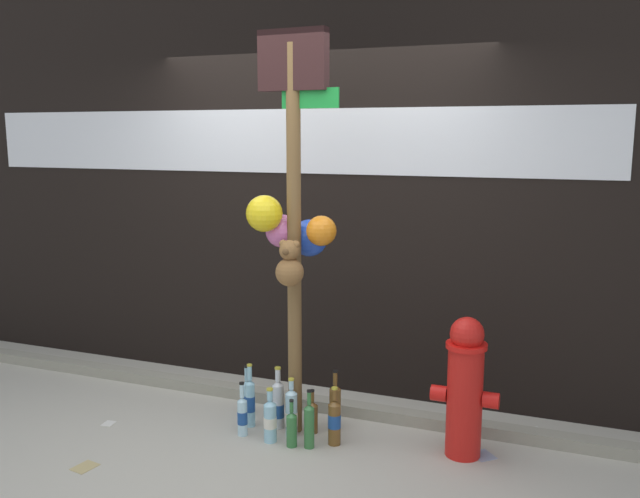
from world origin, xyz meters
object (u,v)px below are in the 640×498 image
bottle_4 (335,408)px  bottle_9 (270,420)px  bottle_11 (312,416)px  fire_hydrant (465,386)px  bottle_7 (309,425)px  bottle_10 (291,413)px  memorial_post (293,210)px  bottle_3 (292,428)px  bottle_0 (242,415)px  bottle_2 (247,397)px  bottle_1 (334,421)px  bottle_6 (278,404)px  bottle_5 (250,401)px  bottle_8 (293,394)px

bottle_4 → bottle_9: 0.44m
bottle_11 → fire_hydrant: bearing=2.4°
bottle_7 → bottle_10: 0.20m
memorial_post → bottle_3: 1.35m
bottle_10 → fire_hydrant: bearing=7.3°
bottle_0 → bottle_2: size_ratio=1.02×
memorial_post → bottle_1: size_ratio=6.77×
bottle_0 → bottle_10: bottle_10 is taller
bottle_4 → bottle_11: 0.16m
fire_hydrant → bottle_7: fire_hydrant is taller
bottle_1 → bottle_6: size_ratio=0.90×
bottle_1 → bottle_11: size_ratio=1.29×
bottle_9 → fire_hydrant: bearing=12.4°
fire_hydrant → bottle_2: size_ratio=2.47×
fire_hydrant → bottle_5: 1.41m
bottle_0 → bottle_2: bearing=112.4°
bottle_6 → bottle_7: 0.36m
bottle_3 → bottle_8: bottle_8 is taller
memorial_post → bottle_10: bearing=-76.9°
bottle_3 → bottle_6: (-0.19, 0.22, 0.04)m
bottle_7 → bottle_8: (-0.27, 0.38, 0.02)m
bottle_9 → bottle_6: bearing=100.5°
bottle_2 → bottle_4: size_ratio=0.85×
bottle_7 → bottle_9: 0.26m
bottle_10 → bottle_7: bearing=-33.2°
bottle_8 → bottle_10: bearing=-68.4°
bottle_5 → bottle_7: bearing=-17.1°
bottle_5 → bottle_10: (0.31, -0.04, -0.02)m
memorial_post → bottle_5: memorial_post is taller
bottle_4 → bottle_10: (-0.23, -0.18, -0.00)m
bottle_0 → bottle_6: 0.25m
memorial_post → bottle_6: size_ratio=6.09×
bottle_2 → bottle_7: 0.67m
bottle_2 → memorial_post: bearing=-15.1°
fire_hydrant → bottle_0: 1.42m
bottle_5 → bottle_8: bearing=47.7°
memorial_post → bottle_6: memorial_post is taller
bottle_3 → bottle_8: bearing=112.4°
bottle_6 → bottle_7: bottle_6 is taller
bottle_0 → bottle_1: 0.60m
fire_hydrant → bottle_7: 0.98m
memorial_post → bottle_0: bearing=-144.7°
memorial_post → bottle_4: memorial_post is taller
fire_hydrant → bottle_8: fire_hydrant is taller
bottle_4 → bottle_0: bearing=-151.9°
bottle_0 → bottle_8: bearing=62.4°
bottle_6 → bottle_7: (0.30, -0.19, -0.01)m
bottle_4 → bottle_8: (-0.34, 0.09, 0.01)m
bottle_9 → bottle_7: bearing=2.5°
bottle_3 → bottle_11: 0.23m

